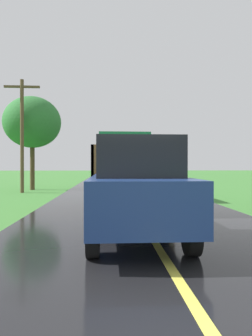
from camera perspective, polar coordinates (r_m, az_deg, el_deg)
The scene contains 4 objects.
banana_truck_near at distance 11.98m, azimuth -0.15°, elevation 0.17°, with size 2.38×5.82×2.80m.
utility_pole_roadside at distance 18.02m, azimuth -18.94°, elevation 6.54°, with size 1.96×0.20×6.32m.
roadside_tree_near_left at distance 20.09m, azimuth -17.18°, elevation 8.16°, with size 3.55×3.55×5.84m.
following_car at distance 5.95m, azimuth 1.80°, elevation -3.72°, with size 1.74×4.10×1.92m.
Camera 1 is at (-0.87, -1.06, 1.50)m, focal length 32.47 mm.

